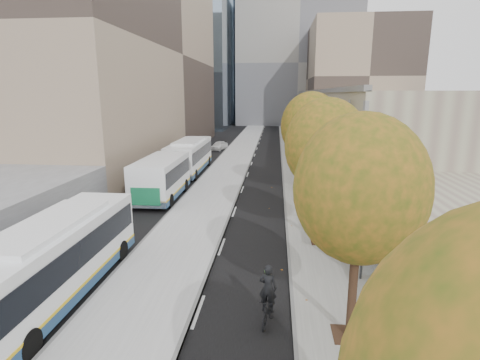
# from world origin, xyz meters

# --- Properties ---
(bus_platform) EXTENTS (4.25, 150.00, 0.15)m
(bus_platform) POSITION_xyz_m (-3.88, 35.00, 0.07)
(bus_platform) COLOR #ADADAD
(bus_platform) RESTS_ON ground
(sidewalk) EXTENTS (4.75, 150.00, 0.08)m
(sidewalk) POSITION_xyz_m (4.12, 35.00, 0.04)
(sidewalk) COLOR gray
(sidewalk) RESTS_ON ground
(building_tan) EXTENTS (18.00, 92.00, 8.00)m
(building_tan) POSITION_xyz_m (15.50, 64.00, 4.00)
(building_tan) COLOR gray
(building_tan) RESTS_ON ground
(building_midrise) EXTENTS (24.00, 46.00, 25.00)m
(building_midrise) POSITION_xyz_m (-22.50, 41.00, 12.50)
(building_midrise) COLOR gray
(building_midrise) RESTS_ON ground
(building_far_block) EXTENTS (30.00, 18.00, 30.00)m
(building_far_block) POSITION_xyz_m (6.00, 96.00, 15.00)
(building_far_block) COLOR gray
(building_far_block) RESTS_ON ground
(bus_shelter) EXTENTS (1.90, 4.40, 2.53)m
(bus_shelter) POSITION_xyz_m (5.69, 10.96, 2.19)
(bus_shelter) COLOR #383A3F
(bus_shelter) RESTS_ON sidewalk
(tree_b) EXTENTS (4.00, 4.00, 6.97)m
(tree_b) POSITION_xyz_m (3.60, 5.00, 5.04)
(tree_b) COLOR black
(tree_b) RESTS_ON sidewalk
(tree_c) EXTENTS (4.20, 4.20, 7.28)m
(tree_c) POSITION_xyz_m (3.60, 13.00, 5.25)
(tree_c) COLOR black
(tree_c) RESTS_ON sidewalk
(tree_d) EXTENTS (4.40, 4.40, 7.60)m
(tree_d) POSITION_xyz_m (3.60, 22.00, 5.47)
(tree_d) COLOR black
(tree_d) RESTS_ON sidewalk
(bus_far) EXTENTS (2.95, 18.73, 3.12)m
(bus_far) POSITION_xyz_m (-7.52, 26.32, 1.70)
(bus_far) COLOR white
(bus_far) RESTS_ON ground
(cyclist) EXTENTS (0.77, 1.76, 2.17)m
(cyclist) POSITION_xyz_m (0.90, 5.58, 0.81)
(cyclist) COLOR black
(cyclist) RESTS_ON ground
(distant_car) EXTENTS (2.43, 3.95, 1.25)m
(distant_car) POSITION_xyz_m (-6.97, 46.23, 0.63)
(distant_car) COLOR silver
(distant_car) RESTS_ON ground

